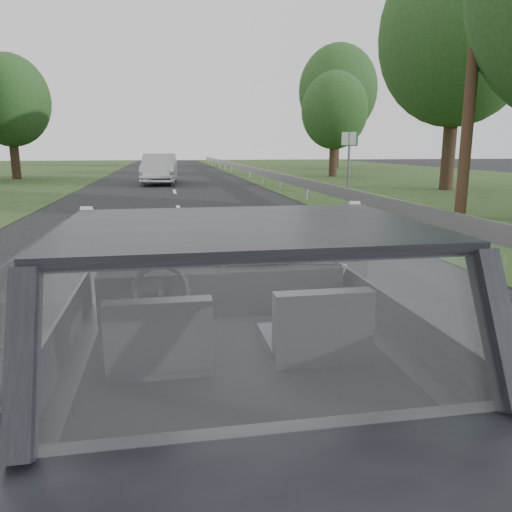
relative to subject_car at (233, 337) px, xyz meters
name	(u,v)px	position (x,y,z in m)	size (l,w,h in m)	color
ground	(234,451)	(0.00, 0.00, -0.72)	(140.00, 140.00, 0.00)	#2F2F31
subject_car	(233,337)	(0.00, 0.00, 0.00)	(1.80, 4.00, 1.45)	black
dashboard	(221,287)	(0.00, 0.62, 0.12)	(1.58, 0.45, 0.30)	black
driver_seat	(160,335)	(-0.40, -0.29, 0.16)	(0.50, 0.72, 0.42)	black
passenger_seat	(316,325)	(0.40, -0.29, 0.16)	(0.50, 0.72, 0.42)	black
steering_wheel	(160,292)	(-0.40, 0.33, 0.20)	(0.36, 0.36, 0.04)	black
cat	(258,252)	(0.26, 0.59, 0.37)	(0.62, 0.19, 0.28)	slate
guardrail	(344,193)	(4.30, 10.00, -0.15)	(0.05, 90.00, 0.32)	#A7A7A7
other_car	(160,169)	(-0.61, 22.66, 0.01)	(1.77, 4.47, 1.47)	silver
highway_sign	(349,162)	(6.89, 16.63, 0.48)	(0.10, 0.96, 2.41)	#10581B
utility_pole	(475,36)	(7.11, 9.02, 3.66)	(0.29, 0.29, 8.78)	#432819
tree_1	(455,72)	(11.42, 16.98, 4.04)	(6.29, 6.29, 9.53)	#1D461B
tree_2	(334,126)	(9.88, 27.31, 2.32)	(4.02, 4.02, 6.08)	#1D461B
tree_3	(337,109)	(14.04, 38.83, 4.20)	(6.50, 6.50, 9.84)	#1D461B
tree_6	(11,119)	(-8.68, 28.01, 2.59)	(4.38, 4.38, 6.63)	#1D461B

